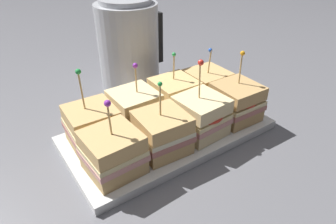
# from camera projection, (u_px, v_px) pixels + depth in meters

# --- Properties ---
(ground_plane) EXTENTS (6.00, 6.00, 0.00)m
(ground_plane) POSITION_uv_depth(u_px,v_px,m) (168.00, 136.00, 0.65)
(ground_plane) COLOR slate
(serving_platter) EXTENTS (0.43, 0.22, 0.02)m
(serving_platter) POSITION_uv_depth(u_px,v_px,m) (168.00, 132.00, 0.65)
(serving_platter) COLOR silver
(serving_platter) RESTS_ON ground_plane
(sandwich_front_far_left) EXTENTS (0.10, 0.10, 0.14)m
(sandwich_front_far_left) POSITION_uv_depth(u_px,v_px,m) (113.00, 152.00, 0.52)
(sandwich_front_far_left) COLOR tan
(sandwich_front_far_left) RESTS_ON serving_platter
(sandwich_front_center_left) EXTENTS (0.10, 0.10, 0.15)m
(sandwich_front_center_left) POSITION_uv_depth(u_px,v_px,m) (162.00, 132.00, 0.57)
(sandwich_front_center_left) COLOR tan
(sandwich_front_center_left) RESTS_ON serving_platter
(sandwich_front_center_right) EXTENTS (0.10, 0.10, 0.16)m
(sandwich_front_center_right) POSITION_uv_depth(u_px,v_px,m) (201.00, 116.00, 0.61)
(sandwich_front_center_right) COLOR beige
(sandwich_front_center_right) RESTS_ON serving_platter
(sandwich_front_far_right) EXTENTS (0.10, 0.10, 0.15)m
(sandwich_front_far_right) POSITION_uv_depth(u_px,v_px,m) (236.00, 102.00, 0.66)
(sandwich_front_far_right) COLOR tan
(sandwich_front_far_right) RESTS_ON serving_platter
(sandwich_back_far_left) EXTENTS (0.10, 0.10, 0.16)m
(sandwich_back_far_left) POSITION_uv_depth(u_px,v_px,m) (92.00, 126.00, 0.59)
(sandwich_back_far_left) COLOR tan
(sandwich_back_far_left) RESTS_ON serving_platter
(sandwich_back_center_left) EXTENTS (0.10, 0.10, 0.15)m
(sandwich_back_center_left) POSITION_uv_depth(u_px,v_px,m) (135.00, 110.00, 0.63)
(sandwich_back_center_left) COLOR beige
(sandwich_back_center_left) RESTS_ON serving_platter
(sandwich_back_center_right) EXTENTS (0.10, 0.10, 0.14)m
(sandwich_back_center_right) POSITION_uv_depth(u_px,v_px,m) (174.00, 97.00, 0.68)
(sandwich_back_center_right) COLOR tan
(sandwich_back_center_right) RESTS_ON serving_platter
(sandwich_back_far_right) EXTENTS (0.10, 0.10, 0.14)m
(sandwich_back_far_right) POSITION_uv_depth(u_px,v_px,m) (207.00, 86.00, 0.73)
(sandwich_back_far_right) COLOR tan
(sandwich_back_far_right) RESTS_ON serving_platter
(kettle_steel) EXTENTS (0.18, 0.16, 0.26)m
(kettle_steel) POSITION_uv_depth(u_px,v_px,m) (129.00, 47.00, 0.79)
(kettle_steel) COLOR #B7BABF
(kettle_steel) RESTS_ON ground_plane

